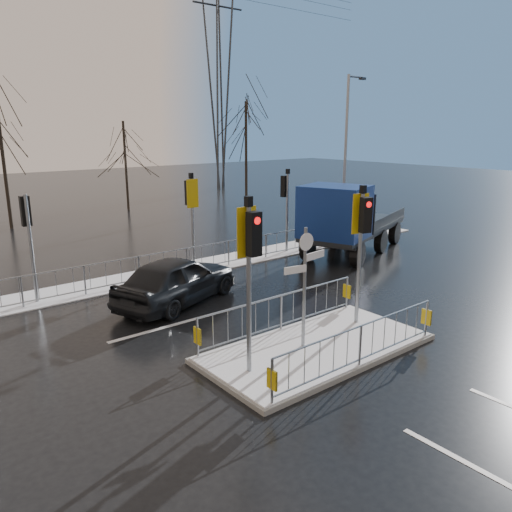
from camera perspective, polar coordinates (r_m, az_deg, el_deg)
ground at (r=13.10m, az=6.94°, el=-10.66°), size 120.00×120.00×0.00m
snow_verge at (r=19.65m, az=-11.28°, el=-2.14°), size 30.00×2.00×0.04m
lane_markings at (r=12.89m, az=8.02°, el=-11.11°), size 8.00×11.38×0.01m
traffic_island at (r=12.94m, az=6.93°, el=-9.09°), size 6.00×3.04×4.15m
far_kerb_fixtures at (r=19.09m, az=-9.93°, el=0.55°), size 18.00×0.65×3.83m
car_far_lane at (r=16.27m, az=-9.02°, el=-2.69°), size 5.00×3.38×1.58m
flatbed_truck at (r=21.80m, az=9.96°, el=4.19°), size 7.48×4.76×3.26m
tree_far_a at (r=30.91m, az=-27.13°, el=11.59°), size 3.75×3.75×7.08m
tree_far_b at (r=35.37m, az=-14.78°, el=11.79°), size 3.25×3.25×6.14m
tree_far_c at (r=36.91m, az=-1.15°, el=13.84°), size 4.00×4.00×7.55m
street_lamp_right at (r=25.44m, az=10.30°, el=11.65°), size 1.25×0.18×8.00m
pylon_wires at (r=46.23m, az=-5.49°, el=21.22°), size 70.00×2.38×19.97m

